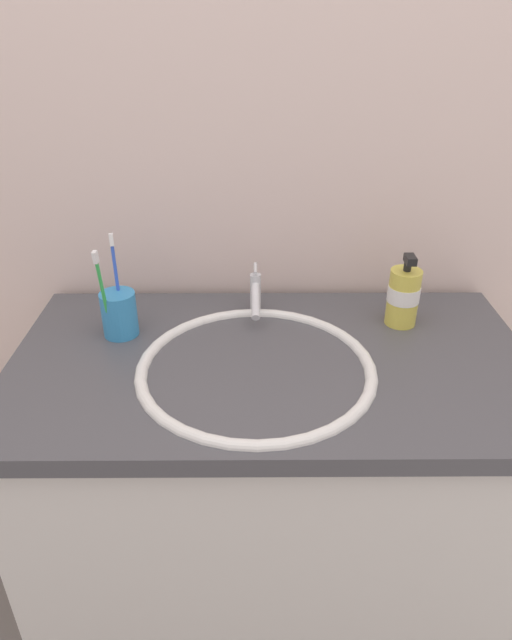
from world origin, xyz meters
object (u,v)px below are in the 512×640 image
Objects in this scene: faucet at (256,294)px; toothbrush_cup at (119,314)px; toothbrush_green at (103,291)px; soap_dispenser at (403,296)px; toothbrush_blue at (116,277)px.

faucet is 1.45× the size of toothbrush_cup.
faucet is 0.69× the size of toothbrush_green.
toothbrush_cup is 0.59× the size of soap_dispenser.
toothbrush_blue is 0.60m from soap_dispenser.
faucet is 0.30m from toothbrush_blue.
toothbrush_blue reaches higher than toothbrush_green.
toothbrush_green is at bearing -172.71° from soap_dispenser.
faucet is 0.30m from toothbrush_cup.
soap_dispenser is (0.60, 0.04, 0.02)m from toothbrush_cup.
toothbrush_cup is 0.46× the size of toothbrush_blue.
soap_dispenser is (0.60, 0.02, -0.06)m from toothbrush_blue.
faucet is 0.32m from soap_dispenser.
toothbrush_cup is at bearing -175.88° from soap_dispenser.
toothbrush_blue reaches higher than toothbrush_cup.
toothbrush_cup is 0.60m from soap_dispenser.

